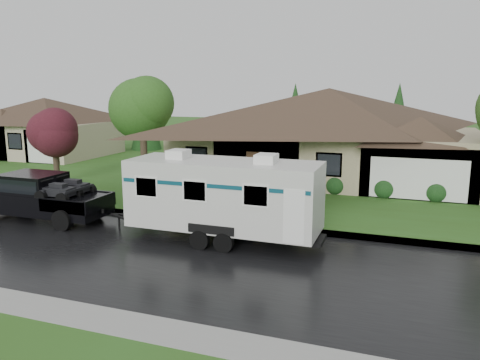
{
  "coord_description": "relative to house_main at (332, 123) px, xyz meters",
  "views": [
    {
      "loc": [
        6.71,
        -15.75,
        5.78
      ],
      "look_at": [
        0.38,
        2.0,
        2.05
      ],
      "focal_mm": 35.0,
      "sensor_mm": 36.0,
      "label": 1
    }
  ],
  "objects": [
    {
      "name": "house_far",
      "position": [
        -24.07,
        2.02,
        -0.62
      ],
      "size": [
        10.8,
        8.64,
        5.8
      ],
      "color": "#BDAF8C",
      "rests_on": "lawn"
    },
    {
      "name": "shrub_row",
      "position": [
        -0.29,
        -4.54,
        -2.94
      ],
      "size": [
        13.6,
        1.0,
        1.0
      ],
      "color": "#143814",
      "rests_on": "lawn"
    },
    {
      "name": "lawn",
      "position": [
        -2.29,
        1.16,
        -3.52
      ],
      "size": [
        140.0,
        26.0,
        0.15
      ],
      "primitive_type": "cube",
      "color": "#2F571B",
      "rests_on": "ground"
    },
    {
      "name": "house_main",
      "position": [
        0.0,
        0.0,
        0.0
      ],
      "size": [
        19.44,
        10.8,
        6.9
      ],
      "color": "gray",
      "rests_on": "lawn"
    },
    {
      "name": "tree_left_green",
      "position": [
        -10.91,
        -4.43,
        1.0
      ],
      "size": [
        3.87,
        3.87,
        6.4
      ],
      "color": "#382B1E",
      "rests_on": "lawn"
    },
    {
      "name": "tree_red",
      "position": [
        -15.09,
        -7.44,
        -0.42
      ],
      "size": [
        2.63,
        2.63,
        4.36
      ],
      "color": "#382B1E",
      "rests_on": "lawn"
    },
    {
      "name": "pickup_truck",
      "position": [
        -10.75,
        -13.6,
        -2.48
      ],
      "size": [
        6.21,
        2.36,
        2.07
      ],
      "color": "black",
      "rests_on": "ground"
    },
    {
      "name": "curb",
      "position": [
        -2.29,
        -11.59,
        -3.52
      ],
      "size": [
        140.0,
        0.5,
        0.15
      ],
      "primitive_type": "cube",
      "color": "gray",
      "rests_on": "ground"
    },
    {
      "name": "travel_trailer",
      "position": [
        -1.94,
        -13.6,
        -1.77
      ],
      "size": [
        7.66,
        2.69,
        3.44
      ],
      "color": "silver",
      "rests_on": "ground"
    },
    {
      "name": "ground",
      "position": [
        -2.29,
        -13.84,
        -3.59
      ],
      "size": [
        140.0,
        140.0,
        0.0
      ],
      "primitive_type": "plane",
      "color": "#2F571B",
      "rests_on": "ground"
    },
    {
      "name": "road",
      "position": [
        -2.29,
        -15.84,
        -3.59
      ],
      "size": [
        140.0,
        8.0,
        0.01
      ],
      "primitive_type": "cube",
      "color": "black",
      "rests_on": "ground"
    }
  ]
}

